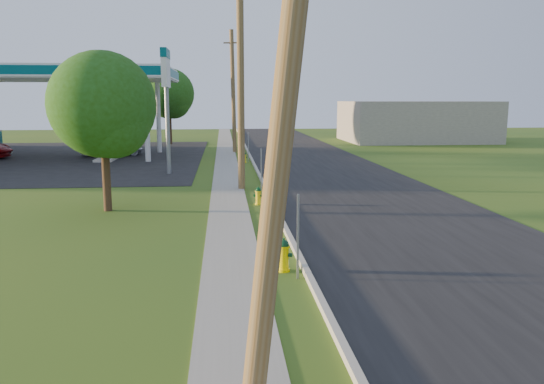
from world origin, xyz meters
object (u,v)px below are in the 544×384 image
object	(u,v)px
tree_verge	(105,109)
utility_pole_far	(233,91)
fuel_pump_ne	(107,150)
fuel_pump_se	(118,145)
hydrant_near	(284,255)
car_silver	(111,146)
price_pylon	(166,76)
utility_pole_near	(291,41)
utility_pole_mid	(241,81)
hydrant_mid	(258,196)
tree_lot	(170,96)
hydrant_far	(245,158)

from	to	relation	value
tree_verge	utility_pole_far	bearing A→B (deg)	77.28
fuel_pump_ne	fuel_pump_se	distance (m)	4.00
hydrant_near	car_silver	xyz separation A→B (m)	(-9.73, 28.07, 0.37)
price_pylon	tree_verge	size ratio (longest dim) A/B	1.16
fuel_pump_se	price_pylon	xyz separation A→B (m)	(5.00, -11.50, 4.71)
utility_pole_near	tree_verge	world-z (taller)	utility_pole_near
tree_verge	price_pylon	bearing A→B (deg)	83.24
tree_verge	fuel_pump_ne	bearing A→B (deg)	102.23
tree_verge	hydrant_near	size ratio (longest dim) A/B	7.13
tree_verge	car_silver	xyz separation A→B (m)	(-4.05, 20.41, -3.01)
utility_pole_mid	utility_pole_far	world-z (taller)	utility_pole_mid
fuel_pump_ne	hydrant_near	world-z (taller)	fuel_pump_ne
price_pylon	hydrant_mid	xyz separation A→B (m)	(4.42, -9.34, -5.08)
fuel_pump_ne	tree_verge	size ratio (longest dim) A/B	0.54
utility_pole_near	hydrant_near	distance (m)	7.28
price_pylon	tree_lot	size ratio (longest dim) A/B	0.97
hydrant_far	utility_pole_far	bearing A→B (deg)	94.32
tree_verge	hydrant_near	distance (m)	10.12
hydrant_near	utility_pole_far	bearing A→B (deg)	91.12
price_pylon	tree_verge	world-z (taller)	price_pylon
utility_pole_near	hydrant_far	distance (m)	28.93
utility_pole_near	hydrant_near	world-z (taller)	utility_pole_near
utility_pole_mid	tree_lot	xyz separation A→B (m)	(-5.70, 26.26, -0.41)
tree_verge	hydrant_far	bearing A→B (deg)	69.53
tree_verge	hydrant_far	world-z (taller)	tree_verge
hydrant_mid	car_silver	bearing A→B (deg)	116.15
hydrant_mid	tree_lot	bearing A→B (deg)	101.68
tree_lot	car_silver	size ratio (longest dim) A/B	1.55
utility_pole_near	hydrant_mid	size ratio (longest dim) A/B	13.10
tree_lot	utility_pole_near	bearing A→B (deg)	-82.66
fuel_pump_se	hydrant_mid	world-z (taller)	fuel_pump_se
fuel_pump_se	hydrant_near	size ratio (longest dim) A/B	3.87
utility_pole_mid	hydrant_mid	distance (m)	6.01
hydrant_near	tree_lot	bearing A→B (deg)	99.28
utility_pole_far	hydrant_mid	distance (m)	22.29
tree_lot	hydrant_far	xyz separation A→B (m)	(6.26, -15.68, -4.19)
utility_pole_near	utility_pole_far	distance (m)	36.00
hydrant_far	hydrant_mid	bearing A→B (deg)	-90.15
utility_pole_mid	car_silver	xyz separation A→B (m)	(-9.14, 15.85, -4.18)
hydrant_near	hydrant_mid	size ratio (longest dim) A/B	1.14
utility_pole_near	utility_pole_far	bearing A→B (deg)	90.00
hydrant_mid	car_silver	distance (m)	21.93
tree_verge	tree_lot	bearing A→B (deg)	91.13
fuel_pump_se	tree_verge	distance (m)	22.11
fuel_pump_ne	tree_verge	xyz separation A→B (m)	(3.81, -17.56, 3.07)
fuel_pump_se	car_silver	size ratio (longest dim) A/B	0.70
utility_pole_mid	fuel_pump_se	distance (m)	19.65
hydrant_far	hydrant_near	bearing A→B (deg)	-89.93
utility_pole_near	tree_lot	size ratio (longest dim) A/B	1.34
tree_verge	hydrant_far	xyz separation A→B (m)	(5.65, 15.14, -3.44)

